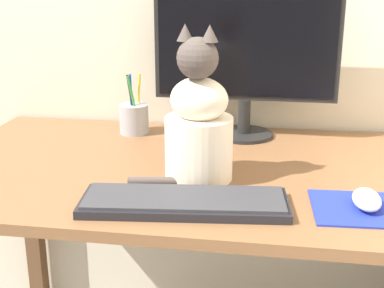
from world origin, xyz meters
The scene contains 7 objects.
desk centered at (0.00, 0.00, 0.62)m, with size 1.38×0.73×0.70m.
monitor centered at (0.06, 0.27, 0.94)m, with size 0.51×0.17×0.42m.
keyboard centered at (-0.03, -0.24, 0.72)m, with size 0.43×0.19×0.02m.
mousepad_right centered at (0.32, -0.19, 0.71)m, with size 0.20×0.18×0.00m.
computer_mouse_right centered at (0.33, -0.19, 0.72)m, with size 0.06×0.10×0.03m.
cat centered at (-0.03, -0.08, 0.83)m, with size 0.24×0.18×0.35m.
pen_cup centered at (-0.26, 0.25, 0.75)m, with size 0.09×0.09×0.17m.
Camera 1 is at (0.14, -1.22, 1.17)m, focal length 50.00 mm.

